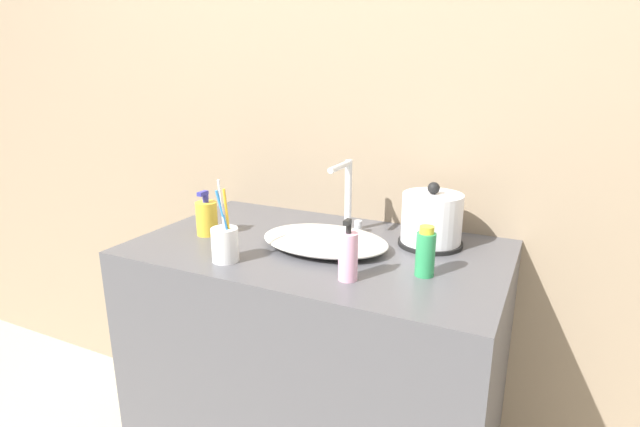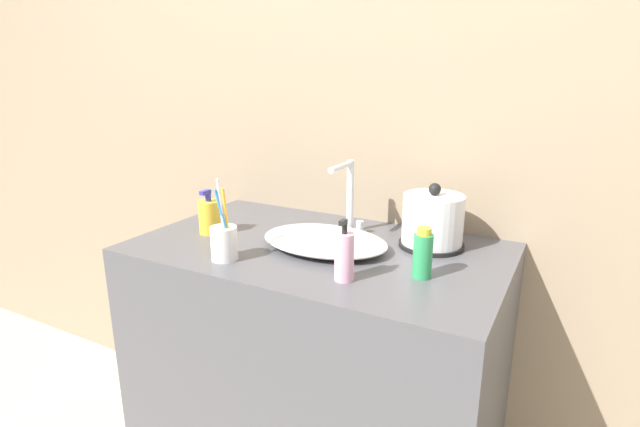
# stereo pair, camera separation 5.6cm
# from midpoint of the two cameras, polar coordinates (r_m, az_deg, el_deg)

# --- Properties ---
(wall_back) EXTENTS (6.00, 0.04, 2.60)m
(wall_back) POSITION_cam_midpoint_polar(r_m,az_deg,el_deg) (1.67, 6.33, 12.26)
(wall_back) COLOR gray
(wall_back) RESTS_ON ground_plane
(vanity_counter) EXTENTS (1.06, 0.63, 0.92)m
(vanity_counter) POSITION_cam_midpoint_polar(r_m,az_deg,el_deg) (1.67, 0.77, -18.75)
(vanity_counter) COLOR #4C4C51
(vanity_counter) RESTS_ON ground_plane
(sink_basin) EXTENTS (0.37, 0.26, 0.05)m
(sink_basin) POSITION_cam_midpoint_polar(r_m,az_deg,el_deg) (1.43, 1.64, -3.09)
(sink_basin) COLOR silver
(sink_basin) RESTS_ON vanity_counter
(faucet) EXTENTS (0.06, 0.15, 0.23)m
(faucet) POSITION_cam_midpoint_polar(r_m,az_deg,el_deg) (1.53, 4.41, 2.27)
(faucet) COLOR silver
(faucet) RESTS_ON vanity_counter
(electric_kettle) EXTENTS (0.19, 0.19, 0.19)m
(electric_kettle) POSITION_cam_midpoint_polar(r_m,az_deg,el_deg) (1.47, 13.80, -1.06)
(electric_kettle) COLOR black
(electric_kettle) RESTS_ON vanity_counter
(toothbrush_cup) EXTENTS (0.07, 0.07, 0.23)m
(toothbrush_cup) POSITION_cam_midpoint_polar(r_m,az_deg,el_deg) (1.36, -9.75, -3.24)
(toothbrush_cup) COLOR silver
(toothbrush_cup) RESTS_ON vanity_counter
(lotion_bottle) EXTENTS (0.05, 0.05, 0.16)m
(lotion_bottle) POSITION_cam_midpoint_polar(r_m,az_deg,el_deg) (1.21, 4.10, -4.89)
(lotion_bottle) COLOR #EAA8C6
(lotion_bottle) RESTS_ON vanity_counter
(shampoo_bottle) EXTENTS (0.05, 0.05, 0.13)m
(shampoo_bottle) POSITION_cam_midpoint_polar(r_m,az_deg,el_deg) (1.25, 12.91, -4.55)
(shampoo_bottle) COLOR #2D9956
(shampoo_bottle) RESTS_ON vanity_counter
(mouthwash_bottle) EXTENTS (0.07, 0.07, 0.14)m
(mouthwash_bottle) POSITION_cam_midpoint_polar(r_m,az_deg,el_deg) (1.58, -11.56, -0.33)
(mouthwash_bottle) COLOR gold
(mouthwash_bottle) RESTS_ON vanity_counter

